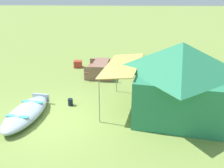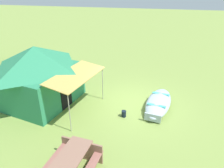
% 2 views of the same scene
% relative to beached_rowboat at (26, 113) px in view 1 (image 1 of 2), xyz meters
% --- Properties ---
extents(ground_plane, '(80.00, 80.00, 0.00)m').
position_rel_beached_rowboat_xyz_m(ground_plane, '(0.02, 1.19, -0.24)').
color(ground_plane, olive).
extents(beached_rowboat, '(2.96, 1.50, 0.46)m').
position_rel_beached_rowboat_xyz_m(beached_rowboat, '(0.00, 0.00, 0.00)').
color(beached_rowboat, '#9BACBB').
rests_on(beached_rowboat, ground_plane).
extents(canvas_cabin_tent, '(4.14, 4.95, 2.76)m').
position_rel_beached_rowboat_xyz_m(canvas_cabin_tent, '(-0.65, 5.61, 1.19)').
color(canvas_cabin_tent, '#297D54').
rests_on(canvas_cabin_tent, ground_plane).
extents(picnic_table, '(1.75, 1.61, 0.77)m').
position_rel_beached_rowboat_xyz_m(picnic_table, '(-4.47, 2.44, 0.23)').
color(picnic_table, '#87604E').
rests_on(picnic_table, ground_plane).
extents(cooler_box, '(0.41, 0.47, 0.39)m').
position_rel_beached_rowboat_xyz_m(cooler_box, '(-5.86, 1.02, -0.04)').
color(cooler_box, '#AE3625').
rests_on(cooler_box, ground_plane).
extents(fuel_can, '(0.28, 0.28, 0.28)m').
position_rel_beached_rowboat_xyz_m(fuel_can, '(-1.10, 1.44, -0.10)').
color(fuel_can, black).
rests_on(fuel_can, ground_plane).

